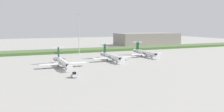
# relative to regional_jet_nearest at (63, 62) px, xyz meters

# --- Properties ---
(ground_plane) EXTENTS (500.00, 500.00, 0.00)m
(ground_plane) POSITION_rel_regional_jet_nearest_xyz_m (29.71, 26.52, -2.54)
(ground_plane) COLOR #9E9B96
(grass_berm) EXTENTS (320.00, 20.00, 1.87)m
(grass_berm) POSITION_rel_regional_jet_nearest_xyz_m (29.71, 63.64, -1.60)
(grass_berm) COLOR #4C6B38
(grass_berm) RESTS_ON ground
(regional_jet_nearest) EXTENTS (22.81, 31.00, 9.00)m
(regional_jet_nearest) POSITION_rel_regional_jet_nearest_xyz_m (0.00, 0.00, 0.00)
(regional_jet_nearest) COLOR white
(regional_jet_nearest) RESTS_ON ground
(regional_jet_second) EXTENTS (22.81, 31.00, 9.00)m
(regional_jet_second) POSITION_rel_regional_jet_nearest_xyz_m (30.12, 9.85, 0.00)
(regional_jet_second) COLOR white
(regional_jet_second) RESTS_ON ground
(regional_jet_third) EXTENTS (22.81, 31.00, 9.00)m
(regional_jet_third) POSITION_rel_regional_jet_nearest_xyz_m (57.80, 18.23, 0.00)
(regional_jet_third) COLOR white
(regional_jet_third) RESTS_ON ground
(antenna_mast) EXTENTS (4.40, 0.50, 28.20)m
(antenna_mast) POSITION_rel_regional_jet_nearest_xyz_m (21.58, 48.91, 9.08)
(antenna_mast) COLOR #B2B2B7
(antenna_mast) RESTS_ON ground
(distant_hangar) EXTENTS (65.22, 29.46, 12.22)m
(distant_hangar) POSITION_rel_regional_jet_nearest_xyz_m (109.24, 100.81, 3.57)
(distant_hangar) COLOR gray
(distant_hangar) RESTS_ON ground
(baggage_tug) EXTENTS (1.72, 3.20, 2.30)m
(baggage_tug) POSITION_rel_regional_jet_nearest_xyz_m (-0.70, -25.65, -1.53)
(baggage_tug) COLOR silver
(baggage_tug) RESTS_ON ground
(safety_cone_front_marker) EXTENTS (0.44, 0.44, 0.55)m
(safety_cone_front_marker) POSITION_rel_regional_jet_nearest_xyz_m (-1.01, -22.14, -2.26)
(safety_cone_front_marker) COLOR orange
(safety_cone_front_marker) RESTS_ON ground
(safety_cone_mid_marker) EXTENTS (0.44, 0.44, 0.55)m
(safety_cone_mid_marker) POSITION_rel_regional_jet_nearest_xyz_m (1.68, -22.17, -2.26)
(safety_cone_mid_marker) COLOR orange
(safety_cone_mid_marker) RESTS_ON ground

